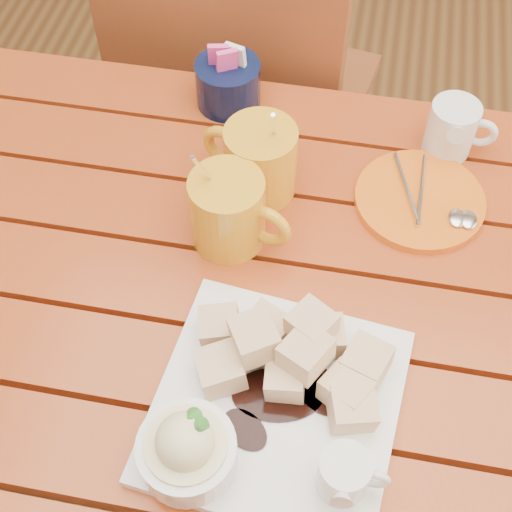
% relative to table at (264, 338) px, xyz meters
% --- Properties ---
extents(ground, '(5.00, 5.00, 0.00)m').
position_rel_table_xyz_m(ground, '(0.00, -0.00, -0.64)').
color(ground, brown).
rests_on(ground, ground).
extents(table, '(1.20, 0.79, 0.75)m').
position_rel_table_xyz_m(table, '(0.00, 0.00, 0.00)').
color(table, maroon).
rests_on(table, ground).
extents(dessert_plate, '(0.29, 0.29, 0.11)m').
position_rel_table_xyz_m(dessert_plate, '(0.02, -0.16, 0.14)').
color(dessert_plate, white).
rests_on(dessert_plate, table).
extents(coffee_mug_left, '(0.14, 0.10, 0.16)m').
position_rel_table_xyz_m(coffee_mug_left, '(-0.04, 0.18, 0.16)').
color(coffee_mug_left, orange).
rests_on(coffee_mug_left, table).
extents(coffee_mug_right, '(0.14, 0.10, 0.16)m').
position_rel_table_xyz_m(coffee_mug_right, '(-0.06, 0.08, 0.16)').
color(coffee_mug_right, orange).
rests_on(coffee_mug_right, table).
extents(cream_pitcher, '(0.10, 0.08, 0.08)m').
position_rel_table_xyz_m(cream_pitcher, '(0.22, 0.30, 0.15)').
color(cream_pitcher, white).
rests_on(cream_pitcher, table).
extents(sugar_caddy, '(0.10, 0.10, 0.11)m').
position_rel_table_xyz_m(sugar_caddy, '(-0.12, 0.34, 0.15)').
color(sugar_caddy, black).
rests_on(sugar_caddy, table).
extents(orange_saucer, '(0.18, 0.18, 0.02)m').
position_rel_table_xyz_m(orange_saucer, '(0.18, 0.19, 0.11)').
color(orange_saucer, orange).
rests_on(orange_saucer, table).
extents(chair_far, '(0.51, 0.51, 0.93)m').
position_rel_table_xyz_m(chair_far, '(-0.15, 0.59, -0.12)').
color(chair_far, brown).
rests_on(chair_far, ground).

